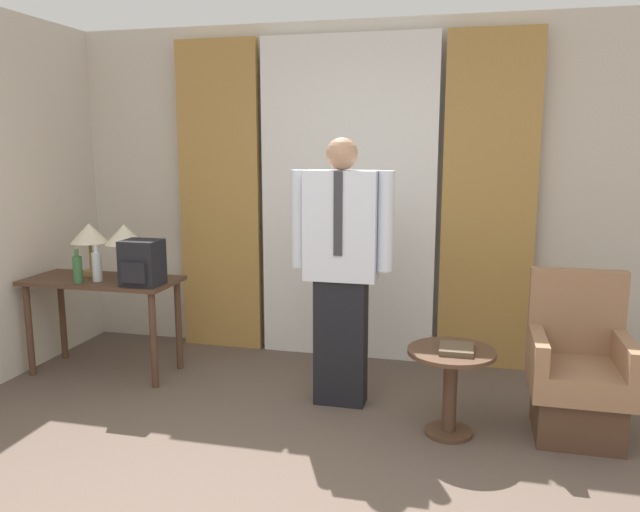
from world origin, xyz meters
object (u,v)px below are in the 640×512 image
Objects in this scene: bottle_near_edge at (97,266)px; bottle_by_lamp at (78,269)px; desk at (103,294)px; person at (341,263)px; book at (456,349)px; backpack at (142,263)px; table_lamp_right at (124,237)px; armchair at (577,377)px; table_lamp_left at (89,235)px; side_table at (450,377)px.

bottle_by_lamp is (-0.10, -0.10, -0.01)m from bottle_near_edge.
person reaches higher than desk.
desk reaches higher than book.
person is at bearing -0.82° from backpack.
table_lamp_right is 3.30m from armchair.
table_lamp_left is 0.41× the size of armchair.
backpack is at bearing -16.39° from desk.
backpack is at bearing 177.36° from armchair.
bottle_by_lamp is at bearing 178.68° from armchair.
table_lamp_left reaches higher than bottle_by_lamp.
desk is 3.38m from armchair.
desk is 2.68m from book.
bottle_by_lamp is 2.75m from book.
table_lamp_left is 0.76× the size of side_table.
person is (1.88, -0.14, 0.35)m from desk.
desk is at bearing -147.27° from table_lamp_right.
book is at bearing -8.43° from bottle_near_edge.
desk is 1.18× the size of armchair.
bottle_by_lamp reaches higher than armchair.
table_lamp_left is 0.62m from backpack.
side_table is at bearing -8.57° from backpack.
backpack is 2.29m from side_table.
table_lamp_right is (0.15, 0.10, 0.43)m from desk.
backpack reaches higher than desk.
table_lamp_right is at bearing 140.45° from backpack.
side_table is at bearing -8.16° from bottle_near_edge.
person reaches higher than armchair.
table_lamp_right reaches higher than desk.
bottle_near_edge is (0.17, -0.18, -0.20)m from table_lamp_left.
desk is at bearing 163.61° from backpack.
person is at bearing -7.85° from table_lamp_right.
bottle_by_lamp is at bearing 173.87° from book.
backpack reaches higher than armchair.
bottle_near_edge is 0.15× the size of person.
table_lamp_right is 0.30m from bottle_near_edge.
desk is 0.47m from table_lamp_left.
person is at bearing -1.89° from bottle_near_edge.
desk is at bearing 102.05° from bottle_near_edge.
bottle_near_edge is 0.83× the size of backpack.
bottle_near_edge is 0.28× the size of armchair.
table_lamp_right is 2.62m from side_table.
desk is 2.67m from side_table.
desk is 1.91m from person.
table_lamp_right is at bearing 173.72° from armchair.
bottle_near_edge is at bearing -126.72° from table_lamp_right.
backpack is at bearing 6.57° from bottle_by_lamp.
armchair reaches higher than book.
side_table is at bearing -9.84° from desk.
table_lamp_left is at bearing 168.54° from book.
backpack is (0.26, -0.22, -0.15)m from table_lamp_right.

